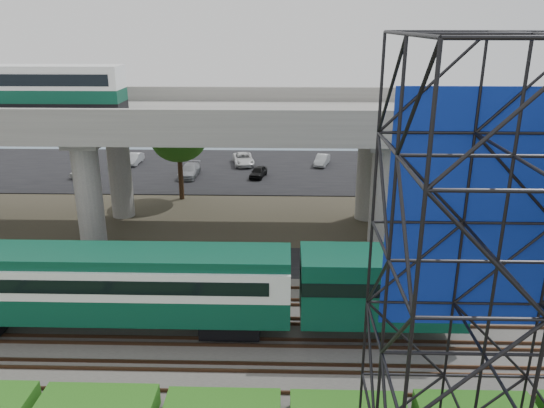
{
  "coord_description": "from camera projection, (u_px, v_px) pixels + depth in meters",
  "views": [
    {
      "loc": [
        3.44,
        -21.48,
        15.29
      ],
      "look_at": [
        2.69,
        6.0,
        5.79
      ],
      "focal_mm": 35.0,
      "sensor_mm": 36.0,
      "label": 1
    }
  ],
  "objects": [
    {
      "name": "ground",
      "position": [
        213.0,
        358.0,
        25.38
      ],
      "size": [
        140.0,
        140.0,
        0.0
      ],
      "primitive_type": "plane",
      "color": "#474233",
      "rests_on": "ground"
    },
    {
      "name": "ballast_bed",
      "position": [
        218.0,
        333.0,
        27.23
      ],
      "size": [
        90.0,
        12.0,
        0.2
      ],
      "primitive_type": "cube",
      "color": "slate",
      "rests_on": "ground"
    },
    {
      "name": "service_road",
      "position": [
        234.0,
        263.0,
        35.28
      ],
      "size": [
        90.0,
        5.0,
        0.08
      ],
      "primitive_type": "cube",
      "color": "black",
      "rests_on": "ground"
    },
    {
      "name": "parking_lot",
      "position": [
        254.0,
        170.0,
        57.49
      ],
      "size": [
        90.0,
        18.0,
        0.08
      ],
      "primitive_type": "cube",
      "color": "black",
      "rests_on": "ground"
    },
    {
      "name": "harbor_water",
      "position": [
        263.0,
        130.0,
        78.28
      ],
      "size": [
        140.0,
        40.0,
        0.03
      ],
      "primitive_type": "cube",
      "color": "slate",
      "rests_on": "ground"
    },
    {
      "name": "rail_tracks",
      "position": [
        218.0,
        330.0,
        27.17
      ],
      "size": [
        90.0,
        9.52,
        0.16
      ],
      "color": "#472D1E",
      "rests_on": "ballast_bed"
    },
    {
      "name": "commuter_train",
      "position": [
        143.0,
        284.0,
        26.42
      ],
      "size": [
        29.3,
        3.06,
        4.3
      ],
      "color": "black",
      "rests_on": "rail_tracks"
    },
    {
      "name": "overpass",
      "position": [
        224.0,
        126.0,
        37.84
      ],
      "size": [
        80.0,
        12.0,
        12.4
      ],
      "color": "#9E9B93",
      "rests_on": "ground"
    },
    {
      "name": "scaffold_tower",
      "position": [
        544.0,
        311.0,
        15.11
      ],
      "size": [
        9.36,
        6.36,
        15.0
      ],
      "color": "black",
      "rests_on": "ground"
    },
    {
      "name": "trees",
      "position": [
        176.0,
        161.0,
        38.95
      ],
      "size": [
        40.94,
        16.94,
        7.69
      ],
      "color": "#382314",
      "rests_on": "ground"
    },
    {
      "name": "suv",
      "position": [
        103.0,
        256.0,
        34.73
      ],
      "size": [
        5.23,
        3.81,
        1.32
      ],
      "primitive_type": "imported",
      "rotation": [
        0.0,
        0.0,
        1.95
      ],
      "color": "black",
      "rests_on": "service_road"
    },
    {
      "name": "parked_cars",
      "position": [
        274.0,
        164.0,
        57.08
      ],
      "size": [
        38.5,
        9.76,
        1.32
      ],
      "color": "silver",
      "rests_on": "parking_lot"
    }
  ]
}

